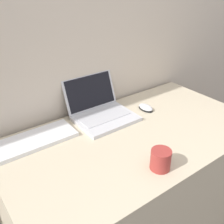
{
  "coord_description": "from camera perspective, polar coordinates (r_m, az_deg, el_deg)",
  "views": [
    {
      "loc": [
        -0.76,
        -0.47,
        1.45
      ],
      "look_at": [
        -0.04,
        0.51,
        0.78
      ],
      "focal_mm": 42.0,
      "sensor_mm": 36.0,
      "label": 1
    }
  ],
  "objects": [
    {
      "name": "computer_mouse",
      "position": [
        1.58,
        7.35,
        0.95
      ],
      "size": [
        0.06,
        0.1,
        0.03
      ],
      "color": "black",
      "rests_on": "desk"
    },
    {
      "name": "desk",
      "position": [
        1.57,
        4.45,
        -15.52
      ],
      "size": [
        1.36,
        0.74,
        0.71
      ],
      "color": "beige",
      "rests_on": "ground_plane"
    },
    {
      "name": "wall_back",
      "position": [
        1.47,
        -5.21,
        20.88
      ],
      "size": [
        7.0,
        0.04,
        2.5
      ],
      "color": "beige",
      "rests_on": "ground_plane"
    },
    {
      "name": "external_keyboard",
      "position": [
        1.33,
        -17.51,
        -6.21
      ],
      "size": [
        0.45,
        0.17,
        0.02
      ],
      "color": "silver",
      "rests_on": "desk"
    },
    {
      "name": "drink_cup",
      "position": [
        1.13,
        10.55,
        -10.06
      ],
      "size": [
        0.09,
        0.09,
        0.09
      ],
      "color": "#9E332D",
      "rests_on": "desk"
    },
    {
      "name": "laptop",
      "position": [
        1.48,
        -2.5,
        0.53
      ],
      "size": [
        0.32,
        0.32,
        0.21
      ],
      "color": "silver",
      "rests_on": "desk"
    }
  ]
}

